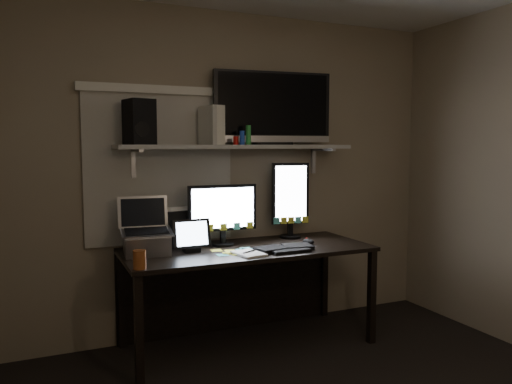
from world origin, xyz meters
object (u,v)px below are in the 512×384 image
tv (273,108)px  game_console (211,125)px  keyboard (284,248)px  cup (140,260)px  tablet (191,236)px  monitor_landscape (223,215)px  laptop (147,227)px  speaker (139,122)px  monitor_portrait (290,200)px  mouse (308,241)px  desk (242,268)px

tv → game_console: tv is taller
keyboard → cup: cup is taller
keyboard → tablet: bearing=162.1°
monitor_landscape → laptop: monitor_landscape is taller
monitor_landscape → keyboard: monitor_landscape is taller
speaker → keyboard: bearing=-32.3°
monitor_portrait → cup: bearing=-150.5°
monitor_landscape → cup: (-0.71, -0.47, -0.17)m
laptop → keyboard: bearing=-8.9°
monitor_portrait → laptop: monitor_portrait is taller
game_console → monitor_portrait: bearing=-14.0°
tablet → game_console: (0.21, 0.17, 0.78)m
cup → speaker: (0.11, 0.49, 0.85)m
tablet → tv: tv is taller
speaker → mouse: bearing=-23.5°
keyboard → laptop: (-0.93, 0.24, 0.18)m
laptop → cup: laptop is taller
mouse → speaker: size_ratio=0.35×
keyboard → cup: bearing=-172.7°
speaker → game_console: bearing=-9.8°
monitor_landscape → keyboard: (0.35, -0.32, -0.22)m
tv → monitor_landscape: bearing=-163.6°
laptop → game_console: game_console is taller
desk → cup: (-0.84, -0.43, 0.23)m
keyboard → speaker: (-0.95, 0.35, 0.89)m
cup → speaker: speaker is taller
game_console → keyboard: bearing=-58.2°
keyboard → game_console: bearing=137.9°
cup → speaker: bearing=77.6°
monitor_portrait → laptop: (-1.19, -0.16, -0.12)m
monitor_portrait → game_console: size_ratio=2.18×
tablet → laptop: 0.32m
monitor_landscape → cup: 0.87m
keyboard → game_console: size_ratio=1.52×
desk → cup: 0.98m
speaker → monitor_landscape: bearing=-14.3°
laptop → speaker: 0.72m
tv → speaker: (-1.04, -0.05, -0.13)m
monitor_landscape → monitor_portrait: (0.61, 0.08, 0.08)m
mouse → laptop: (-1.19, 0.13, 0.17)m
tablet → speaker: speaker is taller
cup → monitor_portrait: bearing=22.6°
monitor_portrait → mouse: monitor_portrait is taller
keyboard → game_console: game_console is taller
monitor_portrait → mouse: (0.00, -0.29, -0.29)m
laptop → cup: size_ratio=3.35×
laptop → speaker: (-0.01, 0.11, 0.71)m
speaker → monitor_portrait: bearing=-9.7°
desk → game_console: (-0.20, 0.08, 1.07)m
desk → keyboard: (0.22, -0.29, 0.19)m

